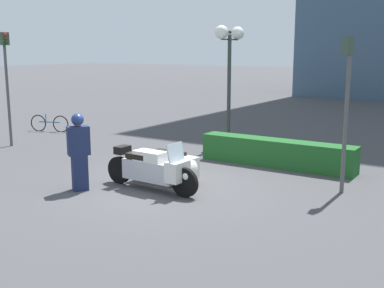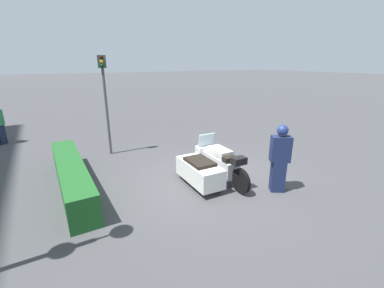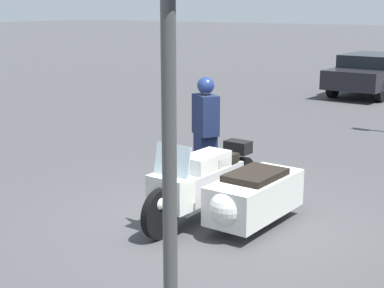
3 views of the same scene
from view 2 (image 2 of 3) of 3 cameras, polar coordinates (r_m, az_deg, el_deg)
name	(u,v)px [view 2 (image 2 of 3)]	position (r m, az deg, el deg)	size (l,w,h in m)	color
ground_plane	(210,179)	(7.35, 4.00, -7.85)	(160.00, 160.00, 0.00)	#424244
police_motorcycle	(207,166)	(7.07, 3.28, -4.82)	(2.56, 1.38, 1.16)	black
officer_rider	(280,157)	(6.75, 18.91, -2.74)	(0.50, 0.55, 1.74)	#192347
hedge_bush_curbside	(72,175)	(7.40, -25.18, -6.34)	(4.29, 0.62, 0.73)	#1E5623
traffic_light_near	(105,91)	(9.27, -18.80, 10.99)	(0.22, 0.29, 3.39)	#4C4C4C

